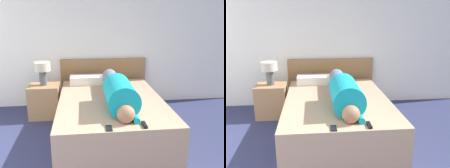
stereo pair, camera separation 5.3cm
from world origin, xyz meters
TOP-DOWN VIEW (x-y plane):
  - wall_back at (0.00, 3.87)m, footprint 5.64×0.06m
  - bed at (0.17, 2.67)m, footprint 1.41×2.05m
  - headboard at (0.17, 3.80)m, footprint 1.53×0.04m
  - nightstand at (-0.83, 3.31)m, footprint 0.47×0.43m
  - table_lamp at (-0.83, 3.31)m, footprint 0.25×0.25m
  - person_lying at (0.24, 2.50)m, footprint 0.37×1.72m
  - pillow_near_headboard at (-0.13, 3.47)m, footprint 0.57×0.28m
  - tv_remote at (0.42, 1.75)m, footprint 0.04×0.15m
  - cell_phone at (0.04, 1.73)m, footprint 0.06×0.13m

SIDE VIEW (x-z plane):
  - bed at x=0.17m, z-range 0.00..0.48m
  - nightstand at x=-0.83m, z-range 0.00..0.53m
  - headboard at x=0.17m, z-range 0.00..0.84m
  - cell_phone at x=0.04m, z-range 0.48..0.50m
  - tv_remote at x=0.42m, z-range 0.48..0.51m
  - pillow_near_headboard at x=-0.13m, z-range 0.48..0.62m
  - person_lying at x=0.24m, z-range 0.46..0.83m
  - table_lamp at x=-0.83m, z-range 0.59..0.96m
  - wall_back at x=0.00m, z-range 0.00..2.60m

